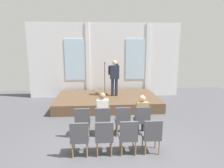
% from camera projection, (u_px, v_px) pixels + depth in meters
% --- Properties ---
extents(ground_plane, '(15.31, 15.31, 0.00)m').
position_uv_depth(ground_plane, '(116.00, 151.00, 5.42)').
color(ground_plane, '#4C4C51').
extents(rear_partition, '(8.05, 0.14, 3.95)m').
position_uv_depth(rear_partition, '(106.00, 60.00, 10.80)').
color(rear_partition, silver).
rests_on(rear_partition, ground).
extents(stage_platform, '(4.65, 2.83, 0.44)m').
position_uv_depth(stage_platform, '(107.00, 101.00, 9.46)').
color(stage_platform, brown).
rests_on(stage_platform, ground).
extents(speaker, '(0.52, 0.69, 1.67)m').
position_uv_depth(speaker, '(114.00, 75.00, 9.35)').
color(speaker, '#232838').
rests_on(speaker, stage_platform).
extents(mic_stand, '(0.28, 0.28, 1.55)m').
position_uv_depth(mic_stand, '(105.00, 88.00, 9.68)').
color(mic_stand, black).
rests_on(mic_stand, stage_platform).
extents(chair_r0_c0, '(0.46, 0.44, 0.94)m').
position_uv_depth(chair_r0_c0, '(83.00, 120.00, 6.20)').
color(chair_r0_c0, olive).
rests_on(chair_r0_c0, ground).
extents(chair_r0_c1, '(0.46, 0.44, 0.94)m').
position_uv_depth(chair_r0_c1, '(103.00, 120.00, 6.25)').
color(chair_r0_c1, olive).
rests_on(chair_r0_c1, ground).
extents(audience_r0_c1, '(0.36, 0.39, 1.38)m').
position_uv_depth(audience_r0_c1, '(103.00, 112.00, 6.28)').
color(audience_r0_c1, '#2D2D33').
rests_on(audience_r0_c1, ground).
extents(chair_r0_c2, '(0.46, 0.44, 0.94)m').
position_uv_depth(chair_r0_c2, '(123.00, 119.00, 6.29)').
color(chair_r0_c2, olive).
rests_on(chair_r0_c2, ground).
extents(chair_r0_c3, '(0.46, 0.44, 0.94)m').
position_uv_depth(chair_r0_c3, '(142.00, 118.00, 6.34)').
color(chair_r0_c3, olive).
rests_on(chair_r0_c3, ground).
extents(audience_r0_c3, '(0.36, 0.39, 1.27)m').
position_uv_depth(audience_r0_c3, '(142.00, 112.00, 6.39)').
color(audience_r0_c3, '#2D2D33').
rests_on(audience_r0_c3, ground).
extents(chair_r1_c0, '(0.46, 0.44, 0.94)m').
position_uv_depth(chair_r1_c0, '(80.00, 137.00, 5.10)').
color(chair_r1_c0, olive).
rests_on(chair_r1_c0, ground).
extents(chair_r1_c1, '(0.46, 0.44, 0.94)m').
position_uv_depth(chair_r1_c1, '(104.00, 136.00, 5.14)').
color(chair_r1_c1, olive).
rests_on(chair_r1_c1, ground).
extents(chair_r1_c2, '(0.46, 0.44, 0.94)m').
position_uv_depth(chair_r1_c2, '(128.00, 135.00, 5.19)').
color(chair_r1_c2, olive).
rests_on(chair_r1_c2, ground).
extents(chair_r1_c3, '(0.46, 0.44, 0.94)m').
position_uv_depth(chair_r1_c3, '(152.00, 134.00, 5.24)').
color(chair_r1_c3, olive).
rests_on(chair_r1_c3, ground).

